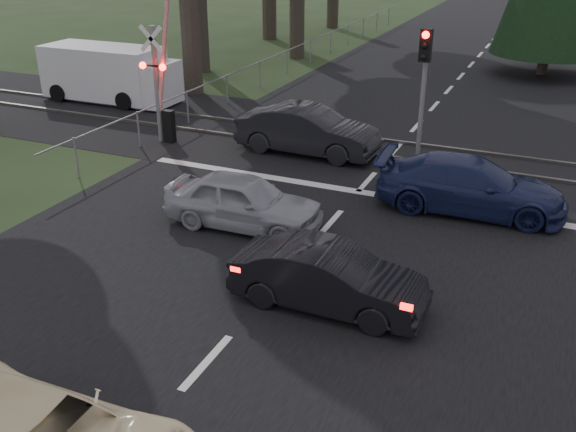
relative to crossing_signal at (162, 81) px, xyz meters
The scene contains 14 objects.
ground 12.37m from the crossing_signal, 53.38° to the right, with size 120.00×120.00×0.00m, color #223518.
road 7.56m from the crossing_signal, ahead, with size 14.00×100.00×0.01m, color black.
rail_corridor 7.88m from the crossing_signal, 16.92° to the left, with size 120.00×8.00×0.01m, color black.
stop_line 7.72m from the crossing_signal, 12.30° to the right, with size 13.00×0.35×0.00m, color silver.
rail_near 7.68m from the crossing_signal, 11.00° to the left, with size 120.00×0.12×0.10m, color #59544C.
rail_far 8.13m from the crossing_signal, 22.50° to the left, with size 120.00×0.12×0.10m, color #59544C.
crossing_signal is the anchor object (origin of this frame).
traffic_signal_center 8.36m from the crossing_signal, ahead, with size 0.32×0.48×4.10m.
fence_left 12.89m from the crossing_signal, 92.37° to the left, with size 0.10×36.00×1.20m, color slate, non-canonical shape.
dark_hatchback 11.34m from the crossing_signal, 40.62° to the right, with size 1.30×3.74×1.23m, color black.
silver_car 7.35m from the crossing_signal, 41.52° to the right, with size 1.56×3.87×1.32m, color #96989D.
blue_sedan 10.46m from the crossing_signal, ahead, with size 1.92×4.73×1.37m, color #161E44.
dark_car_far 5.02m from the crossing_signal, 10.19° to the left, with size 1.58×4.53×1.49m, color black.
white_van 6.29m from the crossing_signal, 143.29° to the left, with size 5.66×2.25×2.20m.
Camera 1 is at (4.81, -7.49, 6.78)m, focal length 40.00 mm.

